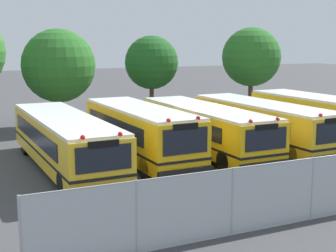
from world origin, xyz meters
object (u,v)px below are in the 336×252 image
Objects in this scene: tree_3 at (251,58)px; school_bus_2 at (205,127)px; tree_1 at (58,66)px; school_bus_0 at (65,140)px; traffic_cone at (187,219)px; school_bus_3 at (263,123)px; school_bus_1 at (140,132)px; school_bus_4 at (317,117)px; tree_2 at (152,62)px.

school_bus_2 is at bearing -134.07° from tree_3.
tree_3 reaches higher than tree_1.
traffic_cone is at bearing 100.39° from school_bus_0.
tree_3 is at bearing -150.15° from school_bus_0.
school_bus_3 reaches higher than school_bus_2.
school_bus_3 is 1.61× the size of tree_1.
school_bus_1 is 3.67m from school_bus_2.
tree_2 is at bearing -70.86° from school_bus_4.
tree_3 reaches higher than school_bus_2.
traffic_cone is (-7.88, -20.81, -3.90)m from tree_2.
tree_1 is at bearing -84.20° from school_bus_1.
school_bus_4 is (7.09, -0.37, 0.11)m from school_bus_2.
school_bus_0 is 7.24m from school_bus_2.
school_bus_2 is at bearing -4.64° from school_bus_3.
school_bus_2 is 3.46m from school_bus_3.
tree_1 is 1.06× the size of tree_2.
school_bus_1 is at bearing -2.15° from school_bus_4.
school_bus_4 is (14.33, -0.29, 0.11)m from school_bus_0.
school_bus_4 is at bearing -42.13° from tree_1.
school_bus_0 is 20.42× the size of traffic_cone.
school_bus_3 is 1.13× the size of school_bus_4.
school_bus_2 is 7.10m from school_bus_4.
tree_1 reaches higher than school_bus_2.
school_bus_4 is 1.42× the size of tree_1.
tree_3 is (2.72, 10.51, 2.95)m from school_bus_4.
tree_1 is at bearing -64.70° from school_bus_2.
school_bus_1 is 8.68m from traffic_cone.
tree_3 reaches higher than school_bus_1.
traffic_cone is (-0.50, -19.21, -3.81)m from tree_1.
school_bus_0 is 11.23m from tree_1.
traffic_cone is (-1.85, -8.40, -1.17)m from school_bus_1.
school_bus_2 is 12.73m from tree_2.
tree_1 is at bearing -167.73° from tree_2.
tree_2 is at bearing 164.67° from tree_3.
school_bus_1 is 0.89× the size of school_bus_3.
school_bus_2 is 1.62× the size of tree_1.
school_bus_1 is 1.42× the size of tree_1.
school_bus_0 is at bearing 101.47° from traffic_cone.
school_bus_0 is 1.20× the size of school_bus_1.
traffic_cone is (1.74, -8.55, -1.06)m from school_bus_0.
tree_2 is (-1.07, 12.38, 2.81)m from school_bus_3.
school_bus_0 is 3.59m from school_bus_1.
school_bus_3 is at bearing 178.28° from school_bus_0.
tree_2 reaches higher than school_bus_1.
tree_3 is (7.44, -2.04, 0.23)m from tree_2.
traffic_cone is (-5.50, -8.63, -1.06)m from school_bus_2.
traffic_cone is (-12.59, -8.26, -1.17)m from school_bus_4.
school_bus_2 is at bearing 179.55° from school_bus_0.
school_bus_0 is at bearing -3.82° from school_bus_1.
school_bus_2 reaches higher than school_bus_0.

